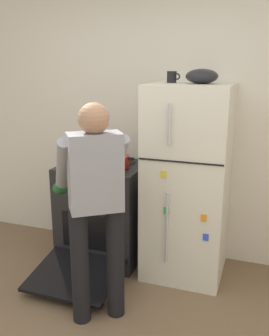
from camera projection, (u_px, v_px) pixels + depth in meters
name	position (u px, v px, depth m)	size (l,w,h in m)	color
kitchen_wall_back	(158.00, 116.00, 3.63)	(6.00, 0.10, 2.70)	silver
refrigerator	(188.00, 182.00, 3.30)	(0.68, 0.72, 1.68)	silver
stove_range	(103.00, 213.00, 3.64)	(0.76, 1.23, 0.93)	black
person_cook	(95.00, 195.00, 2.64)	(0.65, 0.69, 1.60)	black
red_pot	(117.00, 161.00, 3.42)	(0.33, 0.23, 0.11)	red
coffee_mug	(172.00, 77.00, 3.16)	(0.11, 0.08, 0.10)	black
pepper_mill	(83.00, 148.00, 3.79)	(0.05, 0.05, 0.18)	brown
mixing_bowl	(202.00, 76.00, 3.03)	(0.26, 0.26, 0.12)	black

